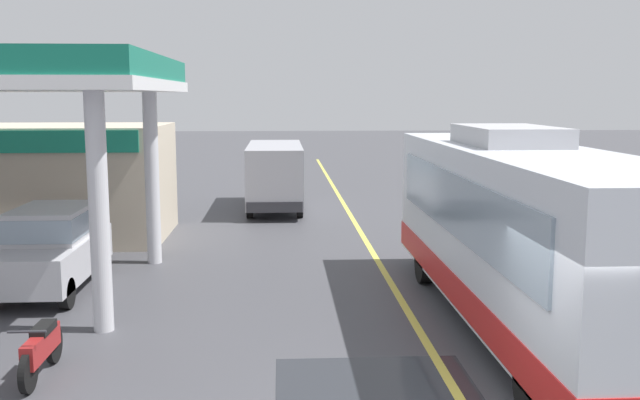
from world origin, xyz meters
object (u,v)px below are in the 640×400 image
object	(u,v)px
car_at_pump	(51,244)
minibus_opposing_lane	(275,170)
coach_bus_main	(522,237)
motorcycle_parked_forecourt	(41,348)

from	to	relation	value
car_at_pump	minibus_opposing_lane	world-z (taller)	minibus_opposing_lane
car_at_pump	minibus_opposing_lane	xyz separation A→B (m)	(4.88, 11.12, 0.46)
car_at_pump	minibus_opposing_lane	bearing A→B (deg)	66.31
coach_bus_main	car_at_pump	bearing A→B (deg)	161.03
coach_bus_main	minibus_opposing_lane	bearing A→B (deg)	107.73
coach_bus_main	car_at_pump	xyz separation A→B (m)	(-9.47, 3.26, -0.71)
coach_bus_main	minibus_opposing_lane	size ratio (longest dim) A/B	1.80
motorcycle_parked_forecourt	minibus_opposing_lane	bearing A→B (deg)	77.97
car_at_pump	motorcycle_parked_forecourt	xyz separation A→B (m)	(1.41, -5.14, -0.57)
car_at_pump	minibus_opposing_lane	distance (m)	12.15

